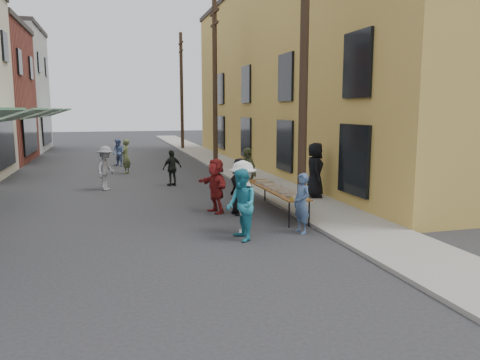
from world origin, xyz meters
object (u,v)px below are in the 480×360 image
utility_pole_far (182,92)px  guest_front_a (240,186)px  utility_pole_near (304,63)px  serving_table (276,190)px  catering_tray_sausage (296,197)px  guest_front_c (241,205)px  utility_pole_mid (215,84)px  server (315,170)px

utility_pole_far → guest_front_a: (-1.83, -23.63, -3.64)m
utility_pole_far → utility_pole_near: bearing=-90.0°
serving_table → catering_tray_sausage: size_ratio=8.00×
utility_pole_near → guest_front_a: (-1.83, 0.37, -3.64)m
guest_front_c → utility_pole_near: bearing=129.4°
utility_pole_near → guest_front_c: 5.05m
guest_front_a → guest_front_c: 2.87m
catering_tray_sausage → guest_front_c: (-1.86, -1.06, 0.09)m
utility_pole_near → guest_front_c: (-2.58, -2.40, -3.62)m
utility_pole_near → utility_pole_far: 24.00m
utility_pole_mid → utility_pole_near: bearing=-90.0°
utility_pole_near → utility_pole_mid: (0.00, 12.00, 0.00)m
utility_pole_mid → guest_front_a: bearing=-98.9°
utility_pole_near → guest_front_c: bearing=-137.1°
guest_front_a → utility_pole_mid: bearing=160.4°
utility_pole_near → server: bearing=55.3°
utility_pole_near → server: utility_pole_near is taller
serving_table → guest_front_c: bearing=-124.5°
utility_pole_far → catering_tray_sausage: utility_pole_far is taller
utility_pole_mid → catering_tray_sausage: size_ratio=18.00×
utility_pole_mid → utility_pole_far: size_ratio=1.00×
guest_front_a → server: bearing=105.0°
utility_pole_near → serving_table: utility_pole_near is taller
utility_pole_near → serving_table: 3.87m
catering_tray_sausage → server: size_ratio=0.26×
utility_pole_near → guest_front_c: utility_pole_near is taller
utility_pole_near → serving_table: size_ratio=2.25×
serving_table → server: 2.58m
utility_pole_far → guest_front_c: bearing=-95.6°
utility_pole_mid → serving_table: bearing=-93.5°
utility_pole_near → server: size_ratio=4.70×
serving_table → utility_pole_far: bearing=88.3°
catering_tray_sausage → server: bearing=57.8°
utility_pole_mid → serving_table: utility_pole_mid is taller
catering_tray_sausage → guest_front_c: 2.14m
utility_pole_near → guest_front_c: size_ratio=5.13×
utility_pole_mid → catering_tray_sausage: utility_pole_mid is taller
utility_pole_near → catering_tray_sausage: (-0.72, -1.33, -3.71)m
utility_pole_far → serving_table: bearing=-91.7°
utility_pole_mid → utility_pole_far: 12.00m
utility_pole_near → server: 4.13m
guest_front_c → serving_table: bearing=142.1°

